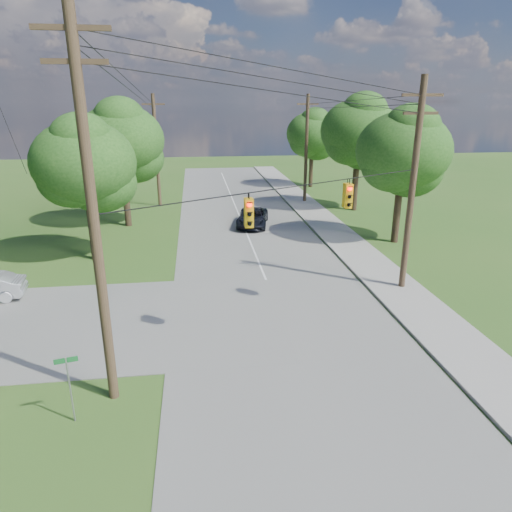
{
  "coord_description": "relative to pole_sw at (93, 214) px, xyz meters",
  "views": [
    {
      "loc": [
        -1.62,
        -12.98,
        9.31
      ],
      "look_at": [
        0.77,
        5.0,
        3.16
      ],
      "focal_mm": 32.0,
      "sensor_mm": 36.0,
      "label": 1
    }
  ],
  "objects": [
    {
      "name": "ground",
      "position": [
        4.6,
        -0.4,
        -6.23
      ],
      "size": [
        140.0,
        140.0,
        0.0
      ],
      "primitive_type": "plane",
      "color": "#315C1E",
      "rests_on": "ground"
    },
    {
      "name": "main_road",
      "position": [
        6.6,
        4.6,
        -6.21
      ],
      "size": [
        10.0,
        100.0,
        0.03
      ],
      "primitive_type": "cube",
      "color": "gray",
      "rests_on": "ground"
    },
    {
      "name": "sidewalk_east",
      "position": [
        13.3,
        4.6,
        -6.17
      ],
      "size": [
        2.6,
        100.0,
        0.12
      ],
      "primitive_type": "cube",
      "color": "gray",
      "rests_on": "ground"
    },
    {
      "name": "pole_sw",
      "position": [
        0.0,
        0.0,
        0.0
      ],
      "size": [
        2.0,
        0.32,
        12.0
      ],
      "color": "#503929",
      "rests_on": "ground"
    },
    {
      "name": "pole_ne",
      "position": [
        13.5,
        7.6,
        -0.76
      ],
      "size": [
        2.0,
        0.32,
        10.5
      ],
      "color": "#503929",
      "rests_on": "ground"
    },
    {
      "name": "pole_north_e",
      "position": [
        13.5,
        29.6,
        -1.1
      ],
      "size": [
        2.0,
        0.32,
        10.0
      ],
      "color": "#503929",
      "rests_on": "ground"
    },
    {
      "name": "pole_north_w",
      "position": [
        -0.4,
        29.6,
        -1.1
      ],
      "size": [
        2.0,
        0.32,
        10.0
      ],
      "color": "#503929",
      "rests_on": "ground"
    },
    {
      "name": "power_lines",
      "position": [
        6.1,
        11.14,
        2.93
      ],
      "size": [
        13.93,
        29.62,
        4.93
      ],
      "color": "black",
      "rests_on": "ground"
    },
    {
      "name": "traffic_signals",
      "position": [
        7.15,
        4.03,
        -0.73
      ],
      "size": [
        4.91,
        3.27,
        1.05
      ],
      "color": "#EAB00D",
      "rests_on": "ground"
    },
    {
      "name": "tree_w_near",
      "position": [
        -3.4,
        14.6,
        -0.3
      ],
      "size": [
        6.0,
        6.0,
        8.4
      ],
      "color": "#443222",
      "rests_on": "ground"
    },
    {
      "name": "tree_w_mid",
      "position": [
        -2.4,
        22.6,
        0.35
      ],
      "size": [
        6.4,
        6.4,
        9.22
      ],
      "color": "#443222",
      "rests_on": "ground"
    },
    {
      "name": "tree_w_far",
      "position": [
        -4.4,
        32.6,
        0.02
      ],
      "size": [
        6.0,
        6.0,
        8.73
      ],
      "color": "#443222",
      "rests_on": "ground"
    },
    {
      "name": "tree_e_near",
      "position": [
        16.6,
        15.6,
        0.02
      ],
      "size": [
        6.2,
        6.2,
        8.81
      ],
      "color": "#443222",
      "rests_on": "ground"
    },
    {
      "name": "tree_e_mid",
      "position": [
        17.1,
        25.6,
        0.68
      ],
      "size": [
        6.6,
        6.6,
        9.64
      ],
      "color": "#443222",
      "rests_on": "ground"
    },
    {
      "name": "tree_e_far",
      "position": [
        16.1,
        37.6,
        -0.31
      ],
      "size": [
        5.8,
        5.8,
        8.32
      ],
      "color": "#443222",
      "rests_on": "ground"
    },
    {
      "name": "car_main_north",
      "position": [
        7.31,
        21.13,
        -5.53
      ],
      "size": [
        3.18,
        5.18,
        1.34
      ],
      "primitive_type": "imported",
      "rotation": [
        0.0,
        0.0,
        -0.21
      ],
      "color": "black",
      "rests_on": "main_road"
    },
    {
      "name": "street_name_sign",
      "position": [
        -1.0,
        -1.11,
        -4.77
      ],
      "size": [
        0.66,
        0.18,
        2.22
      ],
      "rotation": [
        0.0,
        0.0,
        0.23
      ],
      "color": "gray",
      "rests_on": "ground"
    }
  ]
}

